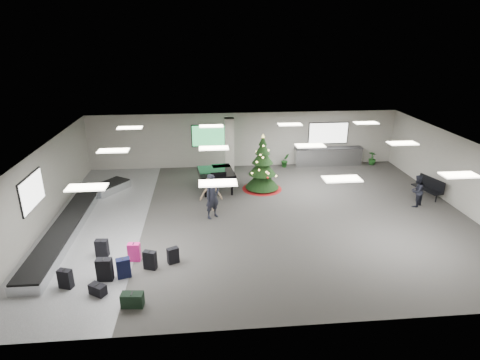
{
  "coord_description": "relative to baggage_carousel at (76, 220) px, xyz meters",
  "views": [
    {
      "loc": [
        -2.4,
        -15.74,
        7.63
      ],
      "look_at": [
        -0.83,
        1.0,
        1.34
      ],
      "focal_mm": 30.0,
      "sensor_mm": 36.0,
      "label": 1
    }
  ],
  "objects": [
    {
      "name": "potted_plant_left",
      "position": [
        10.21,
        6.58,
        0.21
      ],
      "size": [
        0.56,
        0.49,
        0.85
      ],
      "primitive_type": "imported",
      "rotation": [
        0.0,
        0.0,
        0.28
      ],
      "color": "#154217",
      "rests_on": "ground"
    },
    {
      "name": "suitcase_1",
      "position": [
        3.5,
        -3.67,
        0.12
      ],
      "size": [
        0.48,
        0.36,
        0.68
      ],
      "rotation": [
        0.0,
        0.0,
        -0.35
      ],
      "color": "black",
      "rests_on": "ground"
    },
    {
      "name": "suitcase_5",
      "position": [
        0.98,
        -4.51,
        0.11
      ],
      "size": [
        0.48,
        0.36,
        0.66
      ],
      "rotation": [
        0.0,
        0.0,
        -0.32
      ],
      "color": "black",
      "rests_on": "ground"
    },
    {
      "name": "green_duffel",
      "position": [
        3.2,
        -5.63,
        0.0
      ],
      "size": [
        0.67,
        0.38,
        0.45
      ],
      "rotation": [
        0.0,
        0.0,
        -0.1
      ],
      "color": "black",
      "rests_on": "ground"
    },
    {
      "name": "traveler_bench",
      "position": [
        15.07,
        0.47,
        0.54
      ],
      "size": [
        0.93,
        0.9,
        1.51
      ],
      "primitive_type": "imported",
      "rotation": [
        0.0,
        0.0,
        3.8
      ],
      "color": "black",
      "rests_on": "ground"
    },
    {
      "name": "navy_suitcase",
      "position": [
        2.69,
        -4.09,
        0.13
      ],
      "size": [
        0.5,
        0.37,
        0.7
      ],
      "rotation": [
        0.0,
        0.0,
        0.3
      ],
      "color": "black",
      "rests_on": "ground"
    },
    {
      "name": "service_counter",
      "position": [
        12.84,
        6.73,
        0.33
      ],
      "size": [
        4.05,
        0.65,
        1.08
      ],
      "color": "silver",
      "rests_on": "ground"
    },
    {
      "name": "traveler_b",
      "position": [
        5.69,
        0.89,
        0.58
      ],
      "size": [
        1.04,
        0.62,
        1.59
      ],
      "primitive_type": "imported",
      "rotation": [
        0.0,
        0.0,
        0.03
      ],
      "color": "#9A7D5F",
      "rests_on": "ground"
    },
    {
      "name": "potted_plant_right",
      "position": [
        15.54,
        6.58,
        0.19
      ],
      "size": [
        0.63,
        0.63,
        0.8
      ],
      "primitive_type": "imported",
      "rotation": [
        0.0,
        0.0,
        2.49
      ],
      "color": "#154217",
      "rests_on": "ground"
    },
    {
      "name": "ground",
      "position": [
        7.84,
        0.08,
        -0.21
      ],
      "size": [
        18.0,
        18.0,
        0.0
      ],
      "primitive_type": "plane",
      "color": "#3C3B37",
      "rests_on": "ground"
    },
    {
      "name": "suitcase_0",
      "position": [
        2.12,
        -4.2,
        0.17
      ],
      "size": [
        0.51,
        0.3,
        0.8
      ],
      "rotation": [
        0.0,
        0.0,
        -0.05
      ],
      "color": "black",
      "rests_on": "ground"
    },
    {
      "name": "bench",
      "position": [
        16.23,
        1.41,
        0.34
      ],
      "size": [
        0.91,
        1.63,
        0.98
      ],
      "rotation": [
        0.0,
        0.0,
        0.26
      ],
      "color": "black",
      "rests_on": "ground"
    },
    {
      "name": "baggage_carousel",
      "position": [
        0.0,
        0.0,
        0.0
      ],
      "size": [
        2.28,
        9.71,
        0.43
      ],
      "color": "silver",
      "rests_on": "ground"
    },
    {
      "name": "black_duffel",
      "position": [
        2.05,
        -4.97,
        -0.04
      ],
      "size": [
        0.6,
        0.53,
        0.36
      ],
      "rotation": [
        0.0,
        0.0,
        -0.58
      ],
      "color": "black",
      "rests_on": "ground"
    },
    {
      "name": "room_envelope",
      "position": [
        7.46,
        0.75,
        2.12
      ],
      "size": [
        18.02,
        14.02,
        3.21
      ],
      "color": "#9F9B92",
      "rests_on": "ground"
    },
    {
      "name": "grand_piano",
      "position": [
        6.02,
        3.21,
        0.67
      ],
      "size": [
        1.9,
        2.33,
        1.23
      ],
      "rotation": [
        0.0,
        0.0,
        0.12
      ],
      "color": "black",
      "rests_on": "ground"
    },
    {
      "name": "traveler_a",
      "position": [
        5.73,
        0.16,
        0.77
      ],
      "size": [
        0.85,
        0.82,
        1.97
      ],
      "primitive_type": "imported",
      "rotation": [
        0.0,
        0.0,
        0.67
      ],
      "color": "black",
      "rests_on": "ground"
    },
    {
      "name": "suitcase_8",
      "position": [
        1.69,
        -2.69,
        0.11
      ],
      "size": [
        0.46,
        0.29,
        0.67
      ],
      "rotation": [
        0.0,
        0.0,
        -0.09
      ],
      "color": "black",
      "rests_on": "ground"
    },
    {
      "name": "christmas_tree",
      "position": [
        8.34,
        3.26,
        0.78
      ],
      "size": [
        2.03,
        2.03,
        2.9
      ],
      "color": "#691009",
      "rests_on": "ground"
    },
    {
      "name": "suitcase_3",
      "position": [
        4.25,
        -3.37,
        0.08
      ],
      "size": [
        0.44,
        0.36,
        0.6
      ],
      "rotation": [
        0.0,
        0.0,
        0.46
      ],
      "color": "black",
      "rests_on": "ground"
    },
    {
      "name": "pink_suitcase",
      "position": [
        2.88,
        -3.09,
        0.12
      ],
      "size": [
        0.44,
        0.27,
        0.68
      ],
      "rotation": [
        0.0,
        0.0,
        -0.09
      ],
      "color": "#E71E7F",
      "rests_on": "ground"
    }
  ]
}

